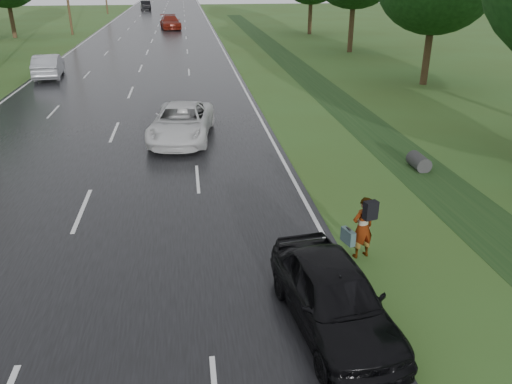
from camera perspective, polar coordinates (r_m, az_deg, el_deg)
The scene contains 11 objects.
road at distance 51.53m, azimuth -11.98°, elevation 16.12°, with size 14.00×180.00×0.04m, color black.
edge_stripe_east at distance 51.53m, azimuth -4.16°, elevation 16.58°, with size 0.12×180.00×0.01m, color silver.
edge_stripe_west at distance 52.40m, azimuth -19.62°, elevation 15.45°, with size 0.12×180.00×0.01m, color silver.
center_line at distance 51.53m, azimuth -11.98°, elevation 16.15°, with size 0.12×180.00×0.01m, color silver.
drainage_ditch at distance 26.84m, azimuth 10.27°, elevation 9.43°, with size 2.20×120.00×0.56m.
pedestrian at distance 12.53m, azimuth 12.05°, elevation -3.92°, with size 0.83×0.64×1.63m.
white_pickup at distance 21.42m, azimuth -8.51°, elevation 7.88°, with size 2.37×5.14×1.43m, color silver.
dark_sedan at distance 10.11m, azimuth 8.88°, elevation -11.66°, with size 1.67×4.16×1.42m, color black.
silver_sedan at distance 37.05m, azimuth -22.64°, elevation 13.18°, with size 1.60×4.60×1.52m, color gray.
far_car_red at distance 65.61m, azimuth -9.76°, elevation 18.59°, with size 2.23×5.49×1.59m, color maroon.
far_car_dark at distance 99.28m, azimuth -12.52°, elevation 20.10°, with size 1.71×4.91×1.62m, color black.
Camera 1 is at (3.32, -6.00, 6.58)m, focal length 35.00 mm.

